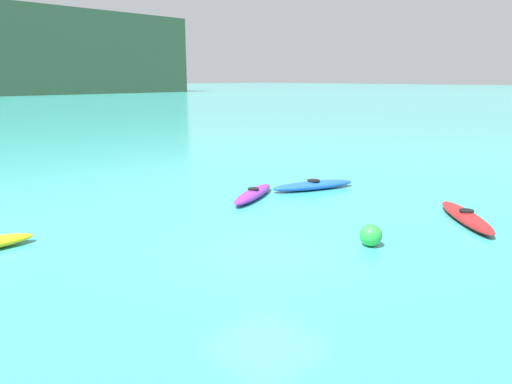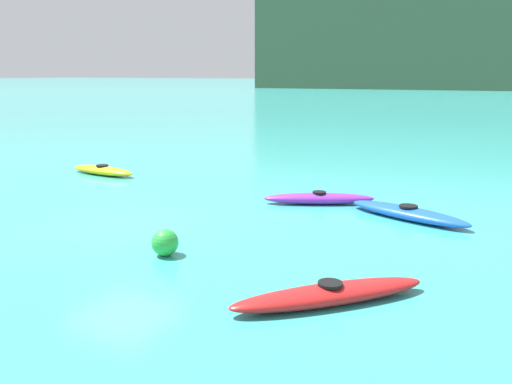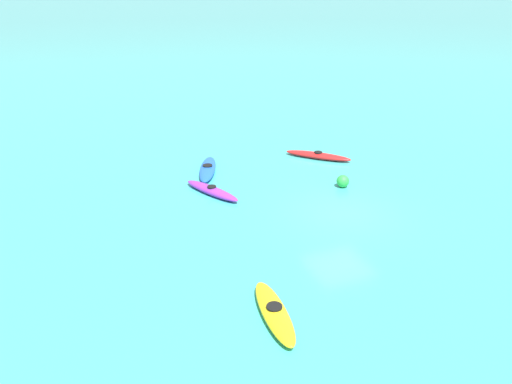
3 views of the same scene
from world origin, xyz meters
TOP-DOWN VIEW (x-y plane):
  - ground_plane at (0.00, 0.00)m, footprint 600.00×600.00m
  - kayak_blue at (6.37, 3.74)m, footprint 3.47×1.90m
  - kayak_red at (6.20, -2.17)m, footprint 2.92×2.93m
  - kayak_purple at (3.73, 4.31)m, footprint 3.15×1.91m
  - kayak_yellow at (-5.09, 5.14)m, footprint 3.04×1.00m
  - buoy_green at (2.36, -1.39)m, footprint 0.56×0.56m

SIDE VIEW (x-z plane):
  - ground_plane at x=0.00m, z-range 0.00..0.00m
  - kayak_red at x=6.20m, z-range -0.02..0.35m
  - kayak_purple at x=3.73m, z-range -0.02..0.35m
  - kayak_blue at x=6.37m, z-range -0.02..0.35m
  - kayak_yellow at x=-5.09m, z-range -0.02..0.35m
  - buoy_green at x=2.36m, z-range 0.00..0.56m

